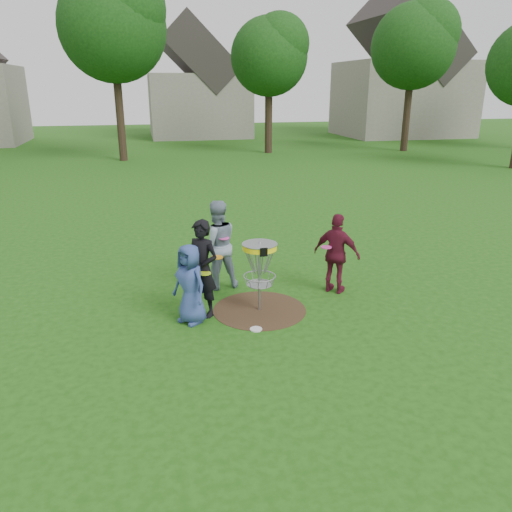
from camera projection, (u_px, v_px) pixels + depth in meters
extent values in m
plane|color=#19470F|center=(259.00, 310.00, 9.63)|extent=(100.00, 100.00, 0.00)
cylinder|color=#47331E|center=(259.00, 310.00, 9.63)|extent=(1.80, 1.80, 0.01)
imported|color=navy|center=(190.00, 284.00, 8.92)|extent=(0.81, 0.86, 1.48)
imported|color=black|center=(202.00, 269.00, 9.14)|extent=(0.79, 0.78, 1.84)
imported|color=gray|center=(217.00, 245.00, 10.42)|extent=(1.01, 0.84, 1.90)
imported|color=maroon|center=(337.00, 254.00, 10.21)|extent=(1.00, 0.97, 1.67)
cylinder|color=silver|center=(256.00, 329.00, 8.84)|extent=(0.22, 0.22, 0.02)
cylinder|color=#9EA0A5|center=(260.00, 277.00, 9.40)|extent=(0.05, 0.05, 1.38)
cylinder|color=yellow|center=(260.00, 247.00, 9.21)|extent=(0.64, 0.64, 0.10)
cylinder|color=#9EA0A5|center=(260.00, 244.00, 9.19)|extent=(0.66, 0.66, 0.01)
cube|color=black|center=(264.00, 252.00, 8.91)|extent=(0.14, 0.02, 0.16)
torus|color=#9EA0A5|center=(260.00, 276.00, 9.40)|extent=(0.62, 0.62, 0.02)
torus|color=#9EA0A5|center=(260.00, 284.00, 9.45)|extent=(0.50, 0.50, 0.02)
cylinder|color=#9EA0A5|center=(260.00, 284.00, 9.45)|extent=(0.44, 0.44, 0.01)
cylinder|color=#ACD517|center=(205.00, 273.00, 8.96)|extent=(0.22, 0.22, 0.02)
cylinder|color=orange|center=(217.00, 257.00, 9.12)|extent=(0.22, 0.22, 0.02)
cylinder|color=#FF43B3|center=(224.00, 238.00, 10.14)|extent=(0.22, 0.22, 0.02)
cylinder|color=#E53C9C|center=(326.00, 247.00, 10.02)|extent=(0.22, 0.22, 0.02)
cylinder|color=#38281C|center=(120.00, 119.00, 28.07)|extent=(0.46, 0.46, 4.62)
sphere|color=#164211|center=(113.00, 27.00, 26.54)|extent=(5.72, 5.72, 5.72)
cylinder|color=#38281C|center=(269.00, 122.00, 31.49)|extent=(0.46, 0.46, 3.78)
sphere|color=#164211|center=(269.00, 57.00, 30.24)|extent=(4.68, 4.68, 4.68)
cylinder|color=#38281C|center=(406.00, 118.00, 32.40)|extent=(0.46, 0.46, 4.20)
sphere|color=#164211|center=(413.00, 46.00, 31.00)|extent=(5.20, 5.20, 5.20)
cube|color=gray|center=(199.00, 106.00, 41.73)|extent=(8.00, 7.00, 5.00)
cube|color=#2D2826|center=(197.00, 55.00, 40.45)|extent=(6.11, 7.14, 6.11)
cube|color=gray|center=(402.00, 99.00, 42.38)|extent=(10.00, 8.00, 6.00)
cube|color=#2D2826|center=(408.00, 38.00, 40.82)|extent=(7.64, 8.16, 7.64)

